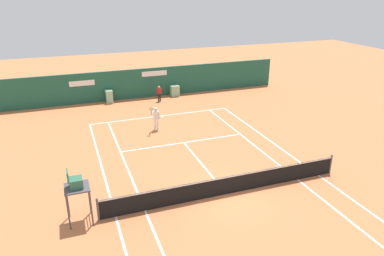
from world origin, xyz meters
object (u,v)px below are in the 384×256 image
object	(u,v)px
ball_kid_left_post	(159,92)
player_on_baseline	(156,117)
tennis_ball_mid_court	(210,161)
umpire_chair	(76,187)

from	to	relation	value
ball_kid_left_post	player_on_baseline	bearing A→B (deg)	61.57
ball_kid_left_post	tennis_ball_mid_court	distance (m)	11.91
tennis_ball_mid_court	player_on_baseline	bearing A→B (deg)	105.87
player_on_baseline	tennis_ball_mid_court	world-z (taller)	player_on_baseline
player_on_baseline	ball_kid_left_post	xyz separation A→B (m)	(1.92, 6.21, -0.17)
tennis_ball_mid_court	ball_kid_left_post	bearing A→B (deg)	88.51
umpire_chair	ball_kid_left_post	world-z (taller)	umpire_chair
player_on_baseline	tennis_ball_mid_court	distance (m)	5.97
umpire_chair	player_on_baseline	xyz separation A→B (m)	(5.65, 8.88, -0.70)
player_on_baseline	tennis_ball_mid_court	bearing A→B (deg)	126.00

